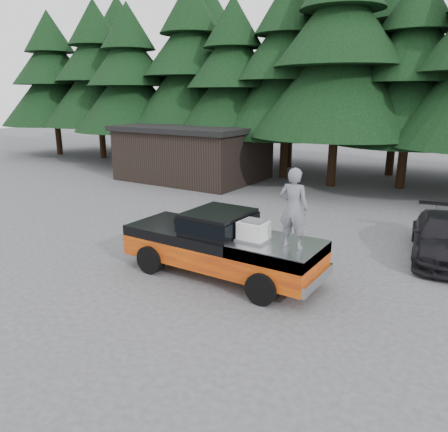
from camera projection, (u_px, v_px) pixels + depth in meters
The scene contains 8 objects.
ground at pixel (196, 271), 13.03m from camera, with size 120.00×120.00×0.00m, color #474749.
pickup_truck at pixel (221, 254), 12.59m from camera, with size 6.00×2.04×1.33m, color #E65D06, non-canonical shape.
truck_cab at pixel (218, 221), 12.39m from camera, with size 1.66×1.90×0.59m, color black.
air_compressor at pixel (254, 232), 11.59m from camera, with size 0.74×0.61×0.51m, color silver.
man_on_bed at pixel (294, 208), 10.87m from camera, with size 0.75×0.49×2.06m, color slate.
parked_car at pixel (445, 237), 13.98m from camera, with size 1.91×4.71×1.37m, color black.
utility_building at pixel (193, 152), 27.00m from camera, with size 8.40×6.40×3.30m.
treeline at pixel (380, 47), 24.67m from camera, with size 60.15×16.05×17.50m.
Camera 1 is at (7.25, -9.74, 5.09)m, focal length 35.00 mm.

